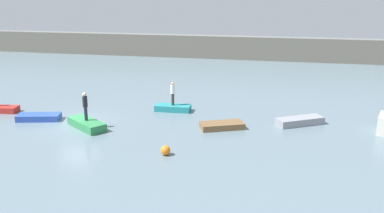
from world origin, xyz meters
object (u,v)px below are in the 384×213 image
(person_dark_shirt, at_px, (85,105))
(mooring_buoy, at_px, (165,150))
(rowboat_green, at_px, (87,124))
(person_white_shirt, at_px, (173,92))
(rowboat_blue, at_px, (39,117))
(rowboat_teal, at_px, (173,108))
(rowboat_brown, at_px, (222,126))
(rowboat_grey, at_px, (300,121))

(person_dark_shirt, relative_size, mooring_buoy, 3.43)
(rowboat_green, bearing_deg, person_white_shirt, 83.22)
(rowboat_blue, xyz_separation_m, person_white_shirt, (8.57, 4.27, 1.23))
(rowboat_blue, xyz_separation_m, person_dark_shirt, (4.06, -0.81, 1.37))
(person_white_shirt, height_order, person_dark_shirt, person_dark_shirt)
(rowboat_blue, distance_m, mooring_buoy, 11.22)
(rowboat_blue, xyz_separation_m, rowboat_teal, (8.57, 4.27, 0.01))
(rowboat_green, xyz_separation_m, rowboat_teal, (4.51, 5.07, -0.04))
(rowboat_blue, distance_m, rowboat_brown, 12.85)
(rowboat_grey, bearing_deg, rowboat_brown, 170.08)
(rowboat_brown, xyz_separation_m, rowboat_grey, (5.03, 1.99, 0.04))
(rowboat_teal, relative_size, rowboat_brown, 0.94)
(mooring_buoy, bearing_deg, person_dark_shirt, 152.85)
(rowboat_green, bearing_deg, mooring_buoy, 7.72)
(rowboat_brown, height_order, person_white_shirt, person_white_shirt)
(rowboat_grey, bearing_deg, rowboat_blue, 158.23)
(rowboat_blue, relative_size, rowboat_teal, 1.09)
(rowboat_green, height_order, mooring_buoy, mooring_buoy)
(rowboat_blue, distance_m, rowboat_teal, 9.57)
(rowboat_blue, bearing_deg, rowboat_green, -25.98)
(rowboat_green, distance_m, person_dark_shirt, 1.32)
(rowboat_grey, xyz_separation_m, person_dark_shirt, (-13.78, -3.85, 1.34))
(rowboat_teal, xyz_separation_m, rowboat_grey, (9.26, -1.22, 0.01))
(rowboat_brown, xyz_separation_m, person_white_shirt, (-4.24, 3.21, 1.24))
(rowboat_teal, bearing_deg, rowboat_brown, -39.89)
(rowboat_teal, distance_m, person_white_shirt, 1.21)
(rowboat_blue, relative_size, rowboat_brown, 1.03)
(rowboat_teal, height_order, mooring_buoy, mooring_buoy)
(rowboat_grey, distance_m, person_white_shirt, 9.42)
(mooring_buoy, bearing_deg, rowboat_green, 152.85)
(rowboat_green, distance_m, person_white_shirt, 6.89)
(person_white_shirt, relative_size, mooring_buoy, 3.23)
(person_white_shirt, bearing_deg, rowboat_green, -131.65)
(rowboat_green, distance_m, rowboat_teal, 6.79)
(rowboat_teal, xyz_separation_m, person_white_shirt, (0.00, 0.00, 1.21))
(rowboat_green, bearing_deg, rowboat_brown, 46.93)
(rowboat_teal, distance_m, person_dark_shirt, 6.93)
(rowboat_teal, bearing_deg, person_dark_shirt, -134.42)
(rowboat_brown, distance_m, mooring_buoy, 5.66)
(rowboat_brown, distance_m, person_dark_shirt, 9.05)
(person_dark_shirt, distance_m, mooring_buoy, 7.30)
(person_dark_shirt, bearing_deg, rowboat_teal, 48.35)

